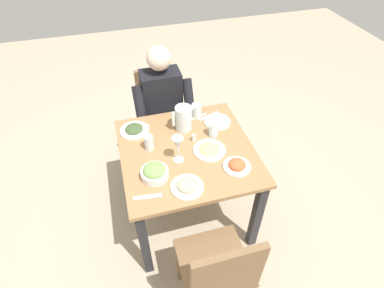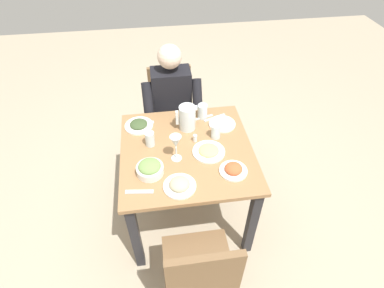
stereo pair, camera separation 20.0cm
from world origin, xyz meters
TOP-DOWN VIEW (x-y plane):
  - ground_plane at (0.00, 0.00)m, footprint 8.00×8.00m
  - dining_table at (0.00, 0.00)m, footprint 0.91×0.91m
  - chair_near at (0.04, -0.77)m, footprint 0.40×0.40m
  - chair_far at (0.02, 0.77)m, footprint 0.40×0.40m
  - diner_near at (0.04, -0.57)m, footprint 0.48×0.53m
  - water_pitcher at (-0.03, -0.23)m, footprint 0.16×0.12m
  - salad_bowl at (0.26, 0.18)m, footprint 0.17×0.17m
  - plate_fries at (-0.15, 0.05)m, footprint 0.22×0.22m
  - plate_dolmas at (0.32, -0.30)m, footprint 0.21×0.21m
  - plate_beans at (0.08, 0.32)m, footprint 0.20×0.20m
  - plate_yoghurt at (-0.30, -0.23)m, footprint 0.20×0.20m
  - plate_rice_curry at (-0.27, 0.25)m, footprint 0.18×0.18m
  - water_glass_far_left at (-0.17, -0.34)m, footprint 0.08×0.08m
  - water_glass_near_left at (-0.22, -0.10)m, footprint 0.07×0.07m
  - water_glass_far_right at (0.25, -0.08)m, footprint 0.07×0.07m
  - wine_glass at (0.08, 0.08)m, footprint 0.08×0.08m
  - salt_shaker at (-0.07, -0.08)m, footprint 0.03×0.03m
  - fork_near at (0.30, -0.32)m, footprint 0.17×0.04m
  - knife_near at (-0.26, -0.32)m, footprint 0.18×0.08m
  - fork_far at (0.33, 0.33)m, footprint 0.17×0.05m
  - knife_far at (-0.16, -0.33)m, footprint 0.18×0.07m

SIDE VIEW (x-z plane):
  - ground_plane at x=0.00m, z-range 0.00..0.00m
  - chair_near at x=0.04m, z-range 0.06..0.96m
  - chair_far at x=0.02m, z-range 0.06..0.96m
  - dining_table at x=0.00m, z-range 0.25..0.98m
  - diner_near at x=0.04m, z-range 0.06..1.25m
  - fork_near at x=0.30m, z-range 0.73..0.74m
  - knife_near at x=-0.26m, z-range 0.73..0.74m
  - fork_far at x=0.33m, z-range 0.73..0.74m
  - knife_far at x=-0.16m, z-range 0.73..0.74m
  - plate_fries at x=-0.15m, z-range 0.73..0.77m
  - plate_yoghurt at x=-0.30m, z-range 0.73..0.77m
  - plate_dolmas at x=0.32m, z-range 0.73..0.77m
  - plate_beans at x=0.08m, z-range 0.72..0.78m
  - plate_rice_curry at x=-0.27m, z-range 0.72..0.78m
  - salt_shaker at x=-0.07m, z-range 0.73..0.79m
  - salad_bowl at x=0.26m, z-range 0.73..0.82m
  - water_glass_near_left at x=-0.22m, z-range 0.73..0.84m
  - water_glass_far_right at x=0.25m, z-range 0.73..0.84m
  - water_glass_far_left at x=-0.17m, z-range 0.73..0.85m
  - water_pitcher at x=-0.03m, z-range 0.73..0.92m
  - wine_glass at x=0.08m, z-range 0.78..0.97m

